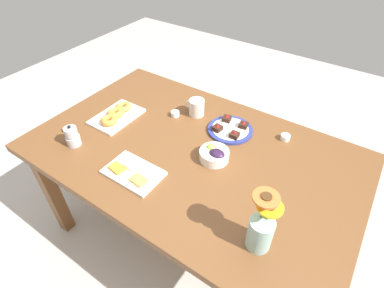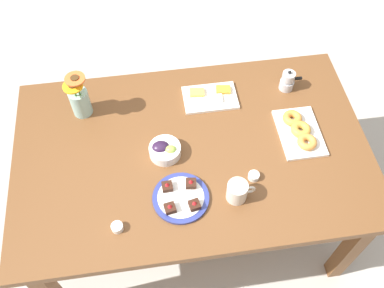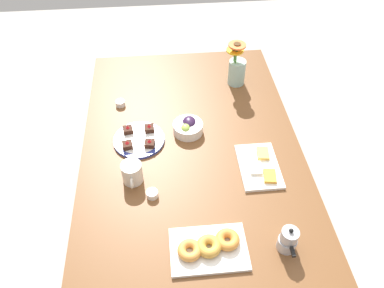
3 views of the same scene
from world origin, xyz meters
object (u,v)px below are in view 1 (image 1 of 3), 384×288
at_px(dining_table, 192,162).
at_px(dessert_plate, 230,129).
at_px(jam_cup_honey, 285,137).
at_px(croissant_platter, 116,115).
at_px(moka_pot, 72,137).
at_px(coffee_mug, 196,107).
at_px(cheese_platter, 133,172).
at_px(jam_cup_berry, 175,114).
at_px(grape_bowl, 214,155).
at_px(flower_vase, 261,230).

height_order(dining_table, dessert_plate, dessert_plate).
bearing_deg(jam_cup_honey, croissant_platter, 22.42).
bearing_deg(moka_pot, dessert_plate, -138.11).
xyz_separation_m(coffee_mug, cheese_platter, (-0.02, 0.55, -0.04)).
bearing_deg(jam_cup_berry, grape_bowl, 153.93).
distance_m(dining_table, flower_vase, 0.59).
relative_size(coffee_mug, flower_vase, 0.48).
height_order(coffee_mug, cheese_platter, coffee_mug).
relative_size(croissant_platter, moka_pot, 2.35).
bearing_deg(flower_vase, dining_table, -30.58).
xyz_separation_m(dining_table, moka_pot, (0.52, 0.30, 0.13)).
bearing_deg(cheese_platter, grape_bowl, -131.35).
bearing_deg(dining_table, flower_vase, 149.42).
xyz_separation_m(croissant_platter, jam_cup_berry, (-0.26, -0.20, -0.00)).
height_order(dining_table, jam_cup_berry, jam_cup_berry).
xyz_separation_m(jam_cup_honey, moka_pot, (0.86, 0.63, 0.03)).
height_order(dining_table, jam_cup_honey, jam_cup_honey).
bearing_deg(grape_bowl, dessert_plate, -79.91).
bearing_deg(coffee_mug, jam_cup_berry, 41.07).
bearing_deg(flower_vase, coffee_mug, -40.98).
relative_size(grape_bowl, dessert_plate, 0.60).
xyz_separation_m(coffee_mug, moka_pot, (0.37, 0.56, 0.00)).
bearing_deg(flower_vase, jam_cup_berry, -33.04).
xyz_separation_m(dining_table, coffee_mug, (0.15, -0.26, 0.13)).
bearing_deg(moka_pot, coffee_mug, -123.17).
relative_size(jam_cup_berry, moka_pot, 0.40).
distance_m(croissant_platter, flower_vase, 1.02).
xyz_separation_m(jam_cup_honey, jam_cup_berry, (0.59, 0.15, 0.00)).
bearing_deg(dessert_plate, cheese_platter, 67.77).
height_order(dining_table, grape_bowl, grape_bowl).
distance_m(dining_table, grape_bowl, 0.17).
relative_size(coffee_mug, cheese_platter, 0.47).
relative_size(flower_vase, moka_pot, 2.11).
bearing_deg(dessert_plate, croissant_platter, 23.61).
distance_m(jam_cup_berry, moka_pot, 0.55).
xyz_separation_m(dining_table, cheese_platter, (0.13, 0.28, 0.10)).
distance_m(dining_table, dessert_plate, 0.27).
bearing_deg(croissant_platter, cheese_platter, 143.93).
bearing_deg(cheese_platter, croissant_platter, -36.07).
distance_m(cheese_platter, dessert_plate, 0.56).
bearing_deg(coffee_mug, dessert_plate, 174.10).
bearing_deg(grape_bowl, moka_pot, 25.35).
distance_m(jam_cup_berry, dessert_plate, 0.33).
height_order(dining_table, moka_pot, moka_pot).
bearing_deg(jam_cup_honey, coffee_mug, 8.22).
bearing_deg(dessert_plate, moka_pot, 41.89).
distance_m(coffee_mug, grape_bowl, 0.38).
xyz_separation_m(dining_table, croissant_platter, (0.50, 0.01, 0.10)).
relative_size(coffee_mug, croissant_platter, 0.43).
bearing_deg(croissant_platter, moka_pot, 86.96).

